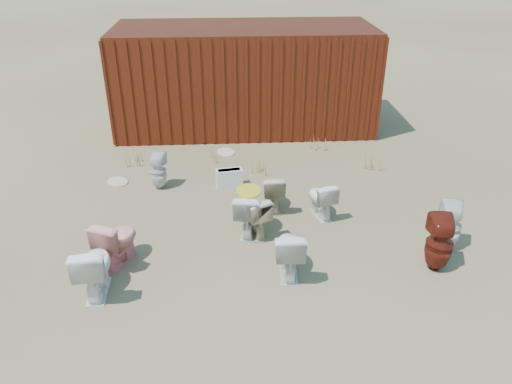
{
  "coord_description": "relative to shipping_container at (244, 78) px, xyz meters",
  "views": [
    {
      "loc": [
        -0.44,
        -6.64,
        4.45
      ],
      "look_at": [
        0.0,
        0.6,
        0.55
      ],
      "focal_mm": 35.0,
      "sensor_mm": 36.0,
      "label": 1
    }
  ],
  "objects": [
    {
      "name": "weed_clump_d",
      "position": [
        -0.76,
        -2.1,
        -1.08
      ],
      "size": [
        0.3,
        0.3,
        0.24
      ],
      "primitive_type": "cone",
      "color": "#A68042",
      "rests_on": "ground"
    },
    {
      "name": "loose_lid_near",
      "position": [
        -0.49,
        -1.7,
        -1.19
      ],
      "size": [
        0.5,
        0.58,
        0.02
      ],
      "primitive_type": "ellipsoid",
      "rotation": [
        0.0,
        0.0,
        0.27
      ],
      "color": "beige",
      "rests_on": "ground"
    },
    {
      "name": "weed_clump_c",
      "position": [
        2.48,
        -2.63,
        -1.02
      ],
      "size": [
        0.36,
        0.36,
        0.37
      ],
      "primitive_type": "cone",
      "color": "#A68042",
      "rests_on": "ground"
    },
    {
      "name": "weed_clump_f",
      "position": [
        2.9,
        -5.18,
        -1.08
      ],
      "size": [
        0.28,
        0.28,
        0.24
      ],
      "primitive_type": "cone",
      "color": "#A68042",
      "rests_on": "ground"
    },
    {
      "name": "toilet_front_maroon",
      "position": [
        2.53,
        -6.1,
        -0.77
      ],
      "size": [
        0.44,
        0.44,
        0.86
      ],
      "primitive_type": "imported",
      "rotation": [
        0.0,
        0.0,
        3.01
      ],
      "color": "#611B10",
      "rests_on": "ground"
    },
    {
      "name": "toilet_back_beige_left",
      "position": [
        -0.07,
        -5.0,
        -0.85
      ],
      "size": [
        0.63,
        0.79,
        0.7
      ],
      "primitive_type": "imported",
      "rotation": [
        0.0,
        0.0,
        3.55
      ],
      "color": "beige",
      "rests_on": "ground"
    },
    {
      "name": "toilet_front_a",
      "position": [
        -2.28,
        -6.34,
        -0.8
      ],
      "size": [
        0.48,
        0.8,
        0.8
      ],
      "primitive_type": "imported",
      "rotation": [
        0.0,
        0.0,
        3.18
      ],
      "color": "white",
      "rests_on": "ground"
    },
    {
      "name": "toilet_back_e",
      "position": [
        2.9,
        -5.59,
        -0.81
      ],
      "size": [
        0.44,
        0.44,
        0.78
      ],
      "primitive_type": "imported",
      "rotation": [
        0.0,
        0.0,
        2.87
      ],
      "color": "silver",
      "rests_on": "ground"
    },
    {
      "name": "weed_clump_a",
      "position": [
        -2.43,
        -2.2,
        -1.04
      ],
      "size": [
        0.36,
        0.36,
        0.31
      ],
      "primitive_type": "cone",
      "color": "#A68042",
      "rests_on": "ground"
    },
    {
      "name": "weed_clump_e",
      "position": [
        1.57,
        -1.7,
        -1.04
      ],
      "size": [
        0.34,
        0.34,
        0.31
      ],
      "primitive_type": "cone",
      "color": "#A68042",
      "rests_on": "ground"
    },
    {
      "name": "toilet_front_e",
      "position": [
        1.11,
        -4.5,
        -0.87
      ],
      "size": [
        0.53,
        0.72,
        0.66
      ],
      "primitive_type": "imported",
      "rotation": [
        0.0,
        0.0,
        3.42
      ],
      "color": "white",
      "rests_on": "ground"
    },
    {
      "name": "toilet_back_beige_right",
      "position": [
        0.32,
        -4.21,
        -0.86
      ],
      "size": [
        0.4,
        0.68,
        0.69
      ],
      "primitive_type": "imported",
      "rotation": [
        0.0,
        0.0,
        3.16
      ],
      "color": "#C2B18E",
      "rests_on": "ground"
    },
    {
      "name": "toilet_front_c",
      "position": [
        0.37,
        -6.08,
        -0.81
      ],
      "size": [
        0.47,
        0.78,
        0.77
      ],
      "primitive_type": "imported",
      "rotation": [
        0.0,
        0.0,
        3.09
      ],
      "color": "silver",
      "rests_on": "ground"
    },
    {
      "name": "shipping_container",
      "position": [
        0.0,
        0.0,
        0.0
      ],
      "size": [
        6.0,
        2.4,
        2.4
      ],
      "primitive_type": "cube",
      "color": "#4A110C",
      "rests_on": "ground"
    },
    {
      "name": "toilet_back_a",
      "position": [
        -1.77,
        -3.29,
        -0.85
      ],
      "size": [
        0.37,
        0.37,
        0.7
      ],
      "primitive_type": "imported",
      "rotation": [
        0.0,
        0.0,
        2.97
      ],
      "color": "silver",
      "rests_on": "ground"
    },
    {
      "name": "loose_lid_far",
      "position": [
        -2.62,
        -3.01,
        -1.19
      ],
      "size": [
        0.58,
        0.59,
        0.02
      ],
      "primitive_type": "ellipsoid",
      "rotation": [
        0.0,
        0.0,
        0.74
      ],
      "color": "#BFB78A",
      "rests_on": "ground"
    },
    {
      "name": "ground",
      "position": [
        0.0,
        -5.2,
        -1.2
      ],
      "size": [
        100.0,
        100.0,
        0.0
      ],
      "primitive_type": "plane",
      "color": "brown",
      "rests_on": "ground"
    },
    {
      "name": "toilet_front_pink",
      "position": [
        -2.1,
        -5.65,
        -0.82
      ],
      "size": [
        0.68,
        0.85,
        0.76
      ],
      "primitive_type": "imported",
      "rotation": [
        0.0,
        0.0,
        2.74
      ],
      "color": "pink",
      "rests_on": "ground"
    },
    {
      "name": "toilet_back_yellowlid",
      "position": [
        -0.14,
        -4.97,
        -0.82
      ],
      "size": [
        0.55,
        0.81,
        0.76
      ],
      "primitive_type": "imported",
      "rotation": [
        0.0,
        0.0,
        2.96
      ],
      "color": "silver",
      "rests_on": "ground"
    },
    {
      "name": "yellow_lid",
      "position": [
        -0.14,
        -4.97,
        -0.43
      ],
      "size": [
        0.38,
        0.48,
        0.02
      ],
      "primitive_type": "ellipsoid",
      "color": "gold",
      "rests_on": "toilet_back_yellowlid"
    },
    {
      "name": "loose_tank",
      "position": [
        -0.43,
        -3.3,
        -1.02
      ],
      "size": [
        0.53,
        0.28,
        0.35
      ],
      "primitive_type": "cube",
      "rotation": [
        0.0,
        0.0,
        0.16
      ],
      "color": "silver",
      "rests_on": "ground"
    },
    {
      "name": "weed_clump_b",
      "position": [
        0.13,
        -2.77,
        -1.05
      ],
      "size": [
        0.32,
        0.32,
        0.3
      ],
      "primitive_type": "cone",
      "color": "#A68042",
      "rests_on": "ground"
    }
  ]
}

